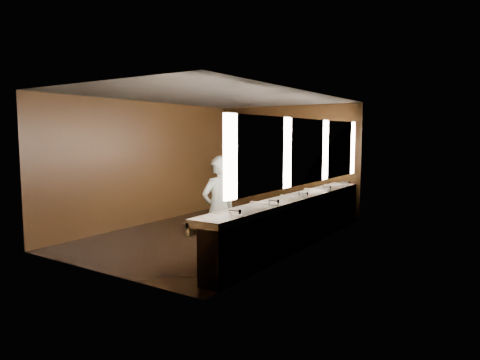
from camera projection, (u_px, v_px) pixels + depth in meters
name	position (u px, v px, depth m)	size (l,w,h in m)	color
floor	(218.00, 234.00, 8.88)	(6.00, 6.00, 0.00)	black
ceiling	(217.00, 97.00, 8.58)	(4.00, 6.00, 0.02)	#2D2D2B
wall_back	(286.00, 160.00, 11.22)	(4.00, 0.02, 2.80)	black
wall_front	(96.00, 179.00, 6.24)	(4.00, 0.02, 2.80)	black
wall_left	(148.00, 163.00, 9.83)	(0.02, 6.00, 2.80)	black
wall_right	(308.00, 171.00, 7.63)	(0.02, 6.00, 2.80)	black
sink_counter	(297.00, 219.00, 7.84)	(0.55, 5.40, 1.01)	black
mirror_band	(307.00, 151.00, 7.61)	(0.06, 5.03, 1.15)	#FFE4D0
person	(219.00, 210.00, 6.78)	(0.63, 0.41, 1.72)	#92C1DA
trash_bin	(274.00, 234.00, 7.61)	(0.36, 0.36, 0.56)	black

